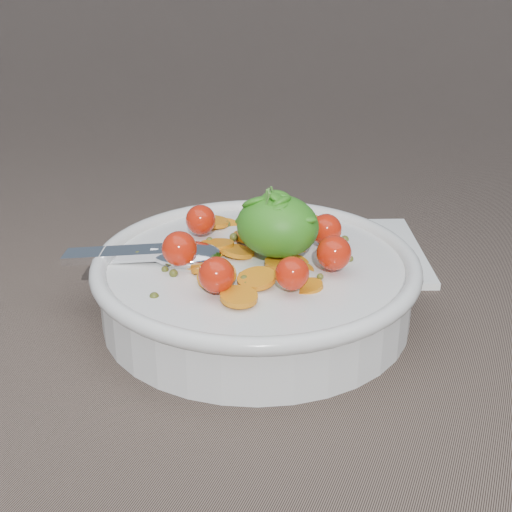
% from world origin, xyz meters
% --- Properties ---
extents(ground, '(6.00, 6.00, 0.00)m').
position_xyz_m(ground, '(0.00, 0.00, 0.00)').
color(ground, brown).
rests_on(ground, ground).
extents(bowl, '(0.26, 0.24, 0.10)m').
position_xyz_m(bowl, '(0.02, 0.03, 0.03)').
color(bowl, white).
rests_on(bowl, ground).
extents(napkin, '(0.21, 0.19, 0.01)m').
position_xyz_m(napkin, '(0.04, 0.16, 0.00)').
color(napkin, white).
rests_on(napkin, ground).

